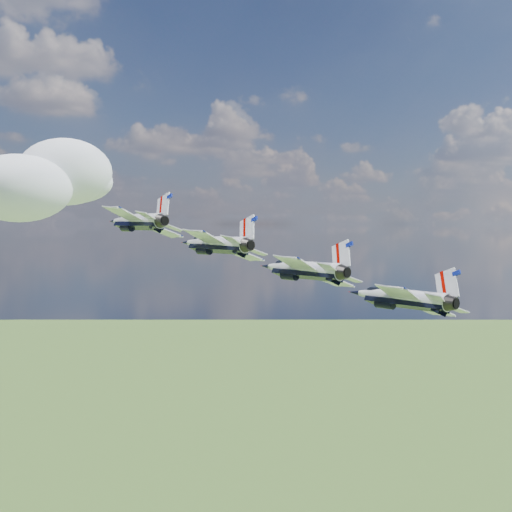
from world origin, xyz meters
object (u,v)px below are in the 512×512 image
jet_1 (214,244)px  jet_2 (301,269)px  jet_0 (135,221)px  jet_3 (398,297)px

jet_1 → jet_2: (7.67, -9.13, -2.97)m
jet_0 → jet_1: 12.29m
jet_1 → jet_3: size_ratio=1.00×
jet_3 → jet_1: bearing=118.2°
jet_1 → jet_2: size_ratio=1.00×
jet_0 → jet_3: (23.01, -27.38, -8.92)m
jet_1 → jet_3: 24.57m
jet_0 → jet_1: (7.67, -9.13, -2.97)m
jet_0 → jet_2: (15.34, -18.25, -5.94)m
jet_3 → jet_2: bearing=118.2°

